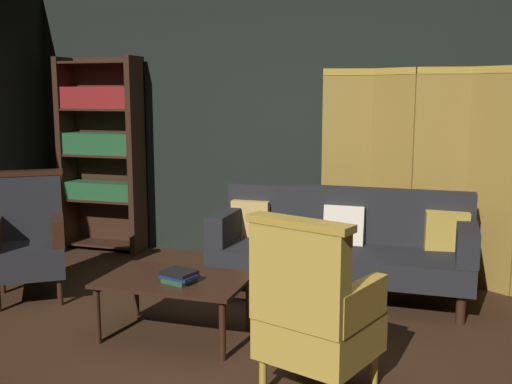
# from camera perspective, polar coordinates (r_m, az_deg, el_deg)

# --- Properties ---
(ground_plane) EXTENTS (10.00, 10.00, 0.00)m
(ground_plane) POSITION_cam_1_polar(r_m,az_deg,el_deg) (4.07, -3.46, -15.12)
(ground_plane) COLOR #331E11
(back_wall) EXTENTS (7.20, 0.10, 2.80)m
(back_wall) POSITION_cam_1_polar(r_m,az_deg,el_deg) (6.06, 4.65, 6.63)
(back_wall) COLOR black
(back_wall) RESTS_ON ground_plane
(folding_screen) EXTENTS (2.14, 0.46, 1.90)m
(folding_screen) POSITION_cam_1_polar(r_m,az_deg,el_deg) (5.54, 16.86, 1.70)
(folding_screen) COLOR olive
(folding_screen) RESTS_ON ground_plane
(bookshelf) EXTENTS (0.90, 0.32, 2.05)m
(bookshelf) POSITION_cam_1_polar(r_m,az_deg,el_deg) (6.66, -14.29, 3.93)
(bookshelf) COLOR black
(bookshelf) RESTS_ON ground_plane
(velvet_couch) EXTENTS (2.12, 0.78, 0.88)m
(velvet_couch) POSITION_cam_1_polar(r_m,az_deg,el_deg) (5.13, 8.09, -4.64)
(velvet_couch) COLOR black
(velvet_couch) RESTS_ON ground_plane
(coffee_table) EXTENTS (1.00, 0.64, 0.42)m
(coffee_table) POSITION_cam_1_polar(r_m,az_deg,el_deg) (4.27, -7.66, -8.62)
(coffee_table) COLOR black
(coffee_table) RESTS_ON ground_plane
(armchair_gilt_accent) EXTENTS (0.74, 0.74, 1.04)m
(armchair_gilt_accent) POSITION_cam_1_polar(r_m,az_deg,el_deg) (3.42, 5.49, -11.17)
(armchair_gilt_accent) COLOR #B78E33
(armchair_gilt_accent) RESTS_ON ground_plane
(armchair_wing_left) EXTENTS (0.81, 0.80, 1.04)m
(armchair_wing_left) POSITION_cam_1_polar(r_m,az_deg,el_deg) (5.34, -20.65, -4.18)
(armchair_wing_left) COLOR black
(armchair_wing_left) RESTS_ON ground_plane
(book_green_cloth) EXTENTS (0.23, 0.21, 0.03)m
(book_green_cloth) POSITION_cam_1_polar(r_m,az_deg,el_deg) (4.16, -7.23, -8.21)
(book_green_cloth) COLOR #1E4C28
(book_green_cloth) RESTS_ON coffee_table
(book_navy_cloth) EXTENTS (0.26, 0.22, 0.02)m
(book_navy_cloth) POSITION_cam_1_polar(r_m,az_deg,el_deg) (4.15, -7.24, -7.84)
(book_navy_cloth) COLOR navy
(book_navy_cloth) RESTS_ON book_green_cloth
(book_black_cloth) EXTENTS (0.25, 0.23, 0.02)m
(book_black_cloth) POSITION_cam_1_polar(r_m,az_deg,el_deg) (4.14, -7.25, -7.51)
(book_black_cloth) COLOR black
(book_black_cloth) RESTS_ON book_navy_cloth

